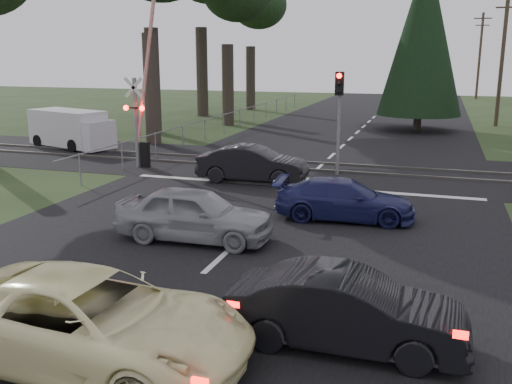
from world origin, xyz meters
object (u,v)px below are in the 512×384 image
at_px(silver_car, 195,214).
at_px(white_van, 73,129).
at_px(dark_car_far, 253,164).
at_px(traffic_signal_center, 339,105).
at_px(utility_pole_far, 480,54).
at_px(blue_sedan, 345,200).
at_px(crossing_signal, 141,120).
at_px(cream_coupe, 90,321).
at_px(utility_pole_mid, 503,55).
at_px(dark_hatchback, 347,310).

xyz_separation_m(silver_car, white_van, (-12.14, 12.03, 0.28)).
height_order(silver_car, dark_car_far, silver_car).
distance_m(traffic_signal_center, utility_pole_far, 44.99).
bearing_deg(white_van, blue_sedan, -12.11).
bearing_deg(crossing_signal, dark_car_far, -13.36).
relative_size(cream_coupe, blue_sedan, 1.27).
distance_m(cream_coupe, silver_car, 6.22).
bearing_deg(utility_pole_mid, dark_hatchback, -98.55).
xyz_separation_m(utility_pole_mid, utility_pole_far, (0.00, 25.00, 0.00)).
height_order(dark_hatchback, white_van, white_van).
bearing_deg(utility_pole_far, traffic_signal_center, -99.60).
distance_m(traffic_signal_center, utility_pole_mid, 20.82).
distance_m(dark_hatchback, blue_sedan, 7.64).
relative_size(blue_sedan, white_van, 0.78).
height_order(blue_sedan, dark_car_far, dark_car_far).
xyz_separation_m(utility_pole_mid, blue_sedan, (-6.21, -25.51, -4.13)).
distance_m(crossing_signal, dark_car_far, 5.73).
bearing_deg(utility_pole_far, utility_pole_mid, -90.00).
distance_m(dark_hatchback, white_van, 23.51).
height_order(cream_coupe, dark_car_far, cream_coupe).
xyz_separation_m(traffic_signal_center, dark_hatchback, (2.53, -13.73, -2.16)).
height_order(crossing_signal, blue_sedan, crossing_signal).
bearing_deg(dark_hatchback, cream_coupe, 114.82).
distance_m(traffic_signal_center, white_van, 14.64).
height_order(blue_sedan, white_van, white_van).
relative_size(utility_pole_mid, silver_car, 2.18).
xyz_separation_m(silver_car, blue_sedan, (3.42, 3.13, -0.11)).
bearing_deg(blue_sedan, dark_hatchback, -175.59).
distance_m(utility_pole_far, dark_car_far, 47.81).
bearing_deg(utility_pole_mid, utility_pole_far, 90.00).
height_order(utility_pole_mid, cream_coupe, utility_pole_mid).
bearing_deg(dark_car_far, silver_car, -176.98).
bearing_deg(white_van, utility_pole_mid, 54.99).
xyz_separation_m(traffic_signal_center, silver_car, (-2.13, -9.32, -2.10)).
bearing_deg(blue_sedan, silver_car, 127.60).
relative_size(crossing_signal, cream_coupe, 1.34).
bearing_deg(traffic_signal_center, crossing_signal, -173.85).
xyz_separation_m(utility_pole_mid, dark_car_far, (-10.36, -21.50, -4.04)).
bearing_deg(utility_pole_far, dark_car_far, -102.56).
bearing_deg(blue_sedan, dark_car_far, 41.07).
xyz_separation_m(utility_pole_far, blue_sedan, (-6.21, -50.51, -4.13)).
relative_size(cream_coupe, white_van, 0.99).
bearing_deg(cream_coupe, traffic_signal_center, -2.14).
bearing_deg(crossing_signal, silver_car, -53.89).
xyz_separation_m(cream_coupe, silver_car, (-0.93, 6.15, -0.02)).
bearing_deg(white_van, cream_coupe, -36.65).
relative_size(traffic_signal_center, dark_car_far, 0.98).
bearing_deg(traffic_signal_center, silver_car, -102.85).
xyz_separation_m(crossing_signal, blue_sedan, (9.57, -5.30, -1.46)).
bearing_deg(dark_hatchback, utility_pole_mid, -8.75).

